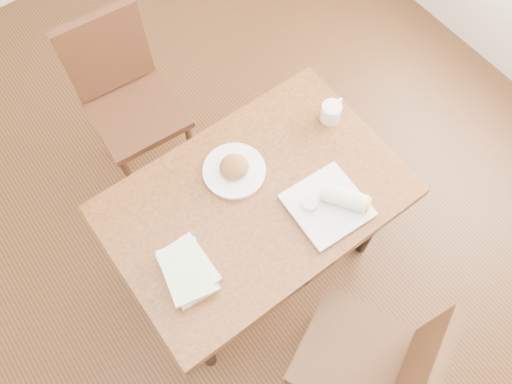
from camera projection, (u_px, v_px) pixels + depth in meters
ground at (256, 258)px, 2.64m from camera, size 4.00×5.00×0.01m
room_walls at (256, 37)px, 1.17m from camera, size 4.02×5.02×2.80m
table at (256, 207)px, 2.04m from camera, size 1.17×0.77×0.75m
chair_near at (378, 364)px, 1.88m from camera, size 0.56×0.56×0.95m
chair_far at (126, 93)px, 2.44m from camera, size 0.45×0.45×0.95m
plate_scone at (234, 169)px, 1.99m from camera, size 0.25×0.25×0.08m
coffee_mug at (331, 111)px, 2.09m from camera, size 0.13×0.09×0.09m
plate_burrito at (333, 203)px, 1.92m from camera, size 0.29×0.29×0.09m
book_stack at (188, 270)px, 1.80m from camera, size 0.20×0.25×0.06m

